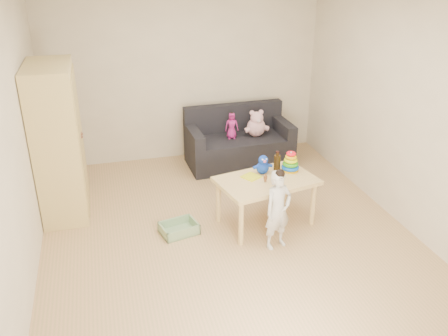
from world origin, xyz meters
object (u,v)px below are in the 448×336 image
object	(u,v)px
wardrobe	(58,141)
sofa	(239,150)
play_table	(266,201)
toddler	(278,211)

from	to	relation	value
wardrobe	sofa	xyz separation A→B (m)	(2.42, 0.77, -0.68)
wardrobe	play_table	size ratio (longest dim) A/B	1.66
wardrobe	sofa	bearing A→B (deg)	17.58
play_table	toddler	size ratio (longest dim) A/B	1.26
play_table	wardrobe	bearing A→B (deg)	157.31
wardrobe	toddler	size ratio (longest dim) A/B	2.09
sofa	play_table	bearing A→B (deg)	-98.18
play_table	sofa	bearing A→B (deg)	83.39
sofa	play_table	xyz separation A→B (m)	(-0.20, -1.70, 0.07)
wardrobe	play_table	world-z (taller)	wardrobe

